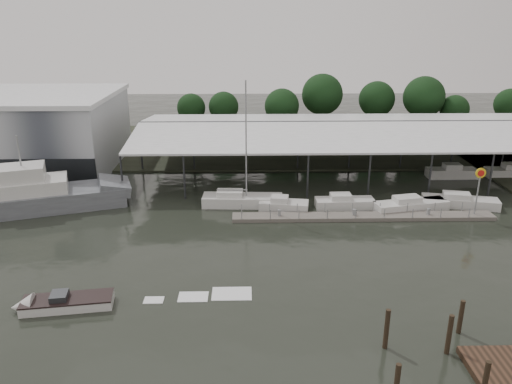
{
  "coord_description": "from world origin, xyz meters",
  "views": [
    {
      "loc": [
        2.49,
        -39.16,
        20.57
      ],
      "look_at": [
        3.55,
        11.63,
        2.5
      ],
      "focal_mm": 35.0,
      "sensor_mm": 36.0,
      "label": 1
    }
  ],
  "objects_px": {
    "shell_fuel_sign": "(479,183)",
    "white_sailboat": "(241,200)",
    "speedboat_underway": "(59,303)",
    "grey_trawler": "(39,196)"
  },
  "relations": [
    {
      "from": "grey_trawler",
      "to": "shell_fuel_sign",
      "type": "bearing_deg",
      "value": -22.15
    },
    {
      "from": "shell_fuel_sign",
      "to": "grey_trawler",
      "type": "xyz_separation_m",
      "value": [
        -47.62,
        3.43,
        -2.35
      ]
    },
    {
      "from": "shell_fuel_sign",
      "to": "white_sailboat",
      "type": "bearing_deg",
      "value": 170.71
    },
    {
      "from": "speedboat_underway",
      "to": "grey_trawler",
      "type": "bearing_deg",
      "value": -73.36
    },
    {
      "from": "shell_fuel_sign",
      "to": "white_sailboat",
      "type": "xyz_separation_m",
      "value": [
        -25.09,
        4.1,
        -3.26
      ]
    },
    {
      "from": "white_sailboat",
      "to": "speedboat_underway",
      "type": "bearing_deg",
      "value": -119.75
    },
    {
      "from": "grey_trawler",
      "to": "white_sailboat",
      "type": "height_order",
      "value": "white_sailboat"
    },
    {
      "from": "white_sailboat",
      "to": "speedboat_underway",
      "type": "xyz_separation_m",
      "value": [
        -13.36,
        -20.92,
        -0.27
      ]
    },
    {
      "from": "speedboat_underway",
      "to": "shell_fuel_sign",
      "type": "bearing_deg",
      "value": -164.12
    },
    {
      "from": "shell_fuel_sign",
      "to": "grey_trawler",
      "type": "relative_size",
      "value": 0.28
    }
  ]
}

